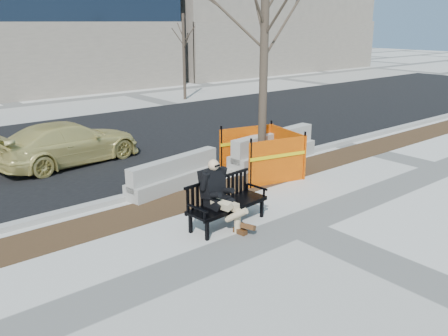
# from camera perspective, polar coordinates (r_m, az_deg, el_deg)

# --- Properties ---
(ground) EXTENTS (120.00, 120.00, 0.00)m
(ground) POSITION_cam_1_polar(r_m,az_deg,el_deg) (9.92, 8.63, -6.87)
(ground) COLOR beige
(ground) RESTS_ON ground
(mulch_strip) EXTENTS (40.00, 1.20, 0.02)m
(mulch_strip) POSITION_cam_1_polar(r_m,az_deg,el_deg) (11.67, -0.86, -2.86)
(mulch_strip) COLOR #47301C
(mulch_strip) RESTS_ON ground
(asphalt_street) EXTENTS (60.00, 10.40, 0.01)m
(asphalt_street) POSITION_cam_1_polar(r_m,az_deg,el_deg) (16.76, -14.23, 2.89)
(asphalt_street) COLOR black
(asphalt_street) RESTS_ON ground
(curb) EXTENTS (60.00, 0.25, 0.12)m
(curb) POSITION_cam_1_polar(r_m,az_deg,el_deg) (12.37, -3.61, -1.45)
(curb) COLOR #9E9B93
(curb) RESTS_ON ground
(bench) EXTENTS (1.90, 0.84, 0.98)m
(bench) POSITION_cam_1_polar(r_m,az_deg,el_deg) (9.86, 0.42, -6.83)
(bench) COLOR black
(bench) RESTS_ON ground
(seated_man) EXTENTS (0.71, 1.08, 1.44)m
(seated_man) POSITION_cam_1_polar(r_m,az_deg,el_deg) (9.73, -0.81, -7.16)
(seated_man) COLOR black
(seated_man) RESTS_ON ground
(tree_fence) EXTENTS (3.10, 3.10, 6.50)m
(tree_fence) POSITION_cam_1_polar(r_m,az_deg,el_deg) (12.97, 4.50, -0.84)
(tree_fence) COLOR #FE6B04
(tree_fence) RESTS_ON ground
(sedan) EXTENTS (4.45, 2.25, 1.24)m
(sedan) POSITION_cam_1_polar(r_m,az_deg,el_deg) (14.73, -17.99, 0.57)
(sedan) COLOR #CBBC68
(sedan) RESTS_ON ground
(jersey_barrier_left) EXTENTS (2.86, 1.02, 0.80)m
(jersey_barrier_left) POSITION_cam_1_polar(r_m,az_deg,el_deg) (12.01, -5.96, -2.39)
(jersey_barrier_left) COLOR #9D9B93
(jersey_barrier_left) RESTS_ON ground
(jersey_barrier_right) EXTENTS (3.36, 1.00, 0.95)m
(jersey_barrier_right) POSITION_cam_1_polar(r_m,az_deg,el_deg) (14.16, 5.95, 0.68)
(jersey_barrier_right) COLOR #A2A097
(jersey_barrier_right) RESTS_ON ground
(far_tree_right) EXTENTS (2.00, 2.00, 4.77)m
(far_tree_right) POSITION_cam_1_polar(r_m,az_deg,el_deg) (25.80, -4.73, 8.29)
(far_tree_right) COLOR #45382C
(far_tree_right) RESTS_ON ground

